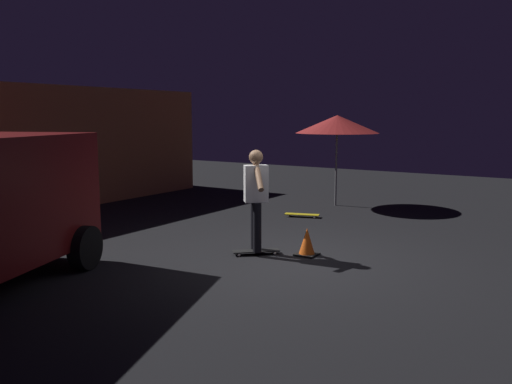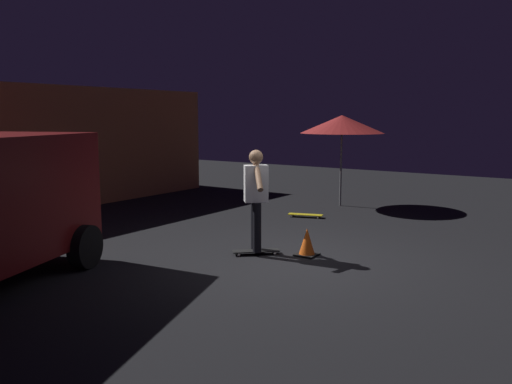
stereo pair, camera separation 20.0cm
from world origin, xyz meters
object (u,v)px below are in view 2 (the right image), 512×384
object	(u,v)px
traffic_cone	(307,243)
patio_umbrella	(342,124)
skateboard_ridden	(256,251)
skater	(256,193)
skateboard_spare	(305,215)

from	to	relation	value
traffic_cone	patio_umbrella	bearing A→B (deg)	19.27
patio_umbrella	traffic_cone	xyz separation A→B (m)	(-4.78, -1.67, -1.86)
skateboard_ridden	skater	size ratio (longest dim) A/B	0.42
patio_umbrella	skater	world-z (taller)	patio_umbrella
patio_umbrella	skateboard_ridden	bearing A→B (deg)	-169.79
patio_umbrella	skateboard_ridden	distance (m)	5.64
skateboard_ridden	skateboard_spare	bearing A→B (deg)	15.27
skateboard_ridden	skater	distance (m)	0.98
patio_umbrella	traffic_cone	world-z (taller)	patio_umbrella
skateboard_ridden	traffic_cone	bearing A→B (deg)	-60.81
skater	traffic_cone	distance (m)	1.18
patio_umbrella	skater	distance (m)	5.37
patio_umbrella	skateboard_spare	bearing A→B (deg)	-178.99
skateboard_ridden	skater	world-z (taller)	skater
patio_umbrella	skateboard_spare	distance (m)	2.76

